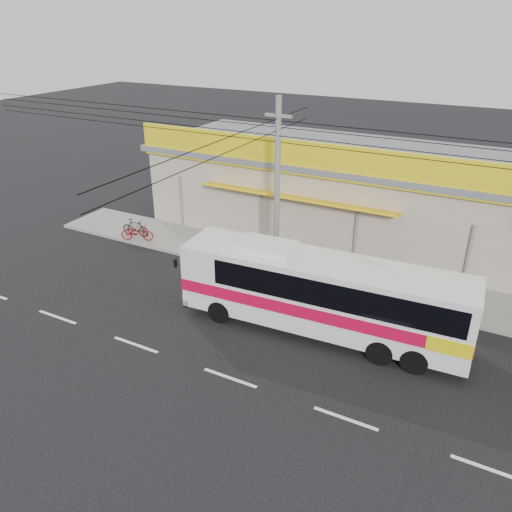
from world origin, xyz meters
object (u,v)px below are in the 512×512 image
(coach_bus, at_px, (326,292))
(motorbike_dark, at_px, (135,228))
(utility_pole, at_px, (278,130))
(motorbike_red, at_px, (137,232))

(coach_bus, relative_size, motorbike_dark, 6.87)
(coach_bus, bearing_deg, motorbike_dark, 160.29)
(utility_pole, bearing_deg, coach_bus, -44.23)
(coach_bus, height_order, motorbike_red, coach_bus)
(coach_bus, bearing_deg, motorbike_red, 161.56)
(motorbike_dark, xyz_separation_m, utility_pole, (8.34, 0.03, 5.96))
(motorbike_red, bearing_deg, utility_pole, -110.20)
(motorbike_red, relative_size, motorbike_dark, 1.08)
(motorbike_red, height_order, utility_pole, utility_pole)
(coach_bus, distance_m, motorbike_dark, 12.71)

